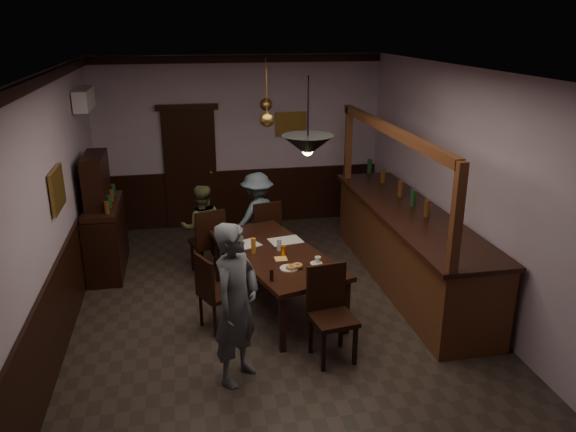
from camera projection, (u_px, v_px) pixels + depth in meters
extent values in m
cube|color=#2D2621|center=(281.00, 334.00, 6.69)|extent=(5.00, 8.00, 0.01)
cube|color=white|center=(280.00, 76.00, 5.70)|extent=(5.00, 8.00, 0.01)
cube|color=#B198AD|center=(241.00, 142.00, 9.90)|extent=(5.00, 0.01, 3.00)
cube|color=#B198AD|center=(41.00, 230.00, 5.74)|extent=(0.01, 8.00, 3.00)
cube|color=#B198AD|center=(488.00, 202.00, 6.64)|extent=(0.01, 8.00, 3.00)
cube|color=black|center=(276.00, 254.00, 7.14)|extent=(1.58, 2.39, 0.06)
cube|color=black|center=(282.00, 324.00, 6.22)|extent=(0.07, 0.07, 0.69)
cube|color=black|center=(346.00, 307.00, 6.59)|extent=(0.07, 0.07, 0.69)
cube|color=black|center=(217.00, 259.00, 7.93)|extent=(0.07, 0.07, 0.69)
cube|color=black|center=(271.00, 248.00, 8.30)|extent=(0.07, 0.07, 0.69)
cube|color=black|center=(207.00, 243.00, 8.16)|extent=(0.54, 0.54, 0.05)
cube|color=black|center=(211.00, 229.00, 7.89)|extent=(0.44, 0.16, 0.52)
cube|color=black|center=(215.00, 252.00, 8.46)|extent=(0.04, 0.04, 0.45)
cube|color=black|center=(192.00, 256.00, 8.31)|extent=(0.04, 0.04, 0.45)
cube|color=black|center=(224.00, 261.00, 8.16)|extent=(0.04, 0.04, 0.45)
cube|color=black|center=(200.00, 265.00, 8.01)|extent=(0.04, 0.04, 0.45)
cube|color=black|center=(263.00, 233.00, 8.55)|extent=(0.52, 0.52, 0.05)
cube|color=black|center=(268.00, 220.00, 8.29)|extent=(0.43, 0.14, 0.52)
cube|color=black|center=(270.00, 242.00, 8.85)|extent=(0.04, 0.04, 0.45)
cube|color=black|center=(249.00, 246.00, 8.72)|extent=(0.04, 0.04, 0.45)
cube|color=black|center=(278.00, 250.00, 8.54)|extent=(0.04, 0.04, 0.45)
cube|color=black|center=(257.00, 254.00, 8.41)|extent=(0.04, 0.04, 0.45)
cube|color=black|center=(333.00, 319.00, 6.04)|extent=(0.52, 0.52, 0.05)
cube|color=black|center=(326.00, 287.00, 6.13)|extent=(0.46, 0.11, 0.54)
cube|color=black|center=(323.00, 352.00, 5.90)|extent=(0.04, 0.04, 0.46)
cube|color=black|center=(355.00, 345.00, 6.02)|extent=(0.04, 0.04, 0.46)
cube|color=black|center=(311.00, 334.00, 6.23)|extent=(0.04, 0.04, 0.46)
cube|color=black|center=(341.00, 329.00, 6.35)|extent=(0.04, 0.04, 0.46)
cube|color=black|center=(219.00, 294.00, 6.69)|extent=(0.55, 0.55, 0.05)
cube|color=black|center=(204.00, 278.00, 6.50)|extent=(0.22, 0.39, 0.49)
cube|color=black|center=(239.00, 313.00, 6.74)|extent=(0.04, 0.04, 0.42)
cube|color=black|center=(225.00, 302.00, 6.99)|extent=(0.04, 0.04, 0.42)
cube|color=black|center=(215.00, 321.00, 6.55)|extent=(0.04, 0.04, 0.42)
cube|color=black|center=(201.00, 310.00, 6.80)|extent=(0.04, 0.04, 0.42)
imported|color=#555862|center=(236.00, 304.00, 5.59)|extent=(0.71, 0.74, 1.71)
imported|color=brown|center=(202.00, 227.00, 8.27)|extent=(0.65, 0.51, 1.29)
imported|color=slate|center=(257.00, 216.00, 8.65)|extent=(1.02, 0.90, 1.37)
cube|color=silver|center=(243.00, 245.00, 7.33)|extent=(0.51, 0.45, 0.01)
cube|color=silver|center=(285.00, 241.00, 7.48)|extent=(0.47, 0.37, 0.01)
cube|color=#ECB157|center=(281.00, 259.00, 6.91)|extent=(0.19, 0.19, 0.00)
cylinder|color=white|center=(316.00, 263.00, 6.77)|extent=(0.15, 0.15, 0.01)
imported|color=white|center=(318.00, 260.00, 6.77)|extent=(0.10, 0.10, 0.07)
cylinder|color=white|center=(289.00, 268.00, 6.64)|extent=(0.22, 0.22, 0.01)
torus|color=#C68C47|center=(291.00, 267.00, 6.60)|extent=(0.13, 0.13, 0.04)
torus|color=#C68C47|center=(297.00, 265.00, 6.64)|extent=(0.13, 0.13, 0.04)
cylinder|color=orange|center=(283.00, 251.00, 7.01)|extent=(0.07, 0.07, 0.12)
cylinder|color=#BF721E|center=(253.00, 246.00, 7.06)|extent=(0.06, 0.06, 0.20)
cylinder|color=silver|center=(279.00, 245.00, 7.16)|extent=(0.06, 0.06, 0.15)
cylinder|color=black|center=(272.00, 275.00, 6.31)|extent=(0.04, 0.04, 0.14)
cube|color=black|center=(107.00, 240.00, 8.25)|extent=(0.48, 1.34, 0.95)
cube|color=black|center=(103.00, 206.00, 8.08)|extent=(0.46, 1.29, 0.08)
cube|color=black|center=(96.00, 181.00, 7.95)|extent=(0.29, 0.86, 0.76)
cube|color=#4E2515|center=(408.00, 248.00, 7.85)|extent=(0.84, 3.93, 1.03)
cube|color=black|center=(409.00, 212.00, 7.67)|extent=(0.93, 4.02, 0.06)
cube|color=#4E2515|center=(390.00, 130.00, 7.23)|extent=(0.10, 3.83, 0.12)
cube|color=#4E2515|center=(453.00, 218.00, 5.68)|extent=(0.10, 0.10, 1.22)
cube|color=#4E2515|center=(347.00, 143.00, 9.15)|extent=(0.10, 0.10, 1.22)
cube|color=black|center=(191.00, 170.00, 9.84)|extent=(0.90, 0.06, 2.10)
cube|color=white|center=(84.00, 99.00, 8.14)|extent=(0.20, 0.85, 0.30)
cube|color=olive|center=(57.00, 189.00, 6.43)|extent=(0.04, 0.62, 0.48)
cube|color=olive|center=(291.00, 124.00, 9.92)|extent=(0.55, 0.04, 0.42)
cylinder|color=black|center=(308.00, 111.00, 5.84)|extent=(0.02, 0.02, 0.73)
cone|color=black|center=(308.00, 146.00, 5.96)|extent=(0.56, 0.56, 0.22)
sphere|color=#FFD88C|center=(308.00, 150.00, 5.97)|extent=(0.12, 0.12, 0.12)
cylinder|color=#BF8C3F|center=(267.00, 92.00, 7.27)|extent=(0.02, 0.02, 0.70)
cone|color=#BF8C3F|center=(267.00, 119.00, 7.38)|extent=(0.20, 0.20, 0.22)
sphere|color=#FFD88C|center=(267.00, 123.00, 7.40)|extent=(0.12, 0.12, 0.12)
cylinder|color=#BF8C3F|center=(266.00, 81.00, 8.58)|extent=(0.02, 0.02, 0.70)
cone|color=#BF8C3F|center=(266.00, 104.00, 8.70)|extent=(0.20, 0.20, 0.22)
sphere|color=#FFD88C|center=(266.00, 108.00, 8.71)|extent=(0.12, 0.12, 0.12)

